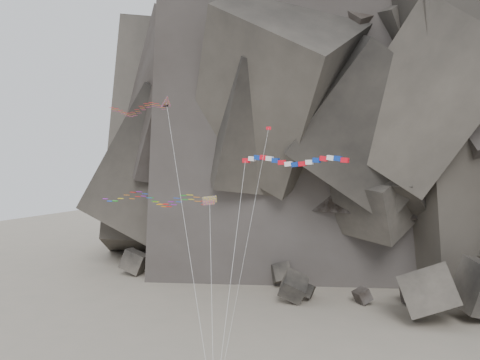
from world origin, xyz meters
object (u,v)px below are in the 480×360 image
at_px(delta_kite, 135,109).
at_px(pennant_kite, 254,204).
at_px(banner_kite, 292,161).
at_px(parafoil_kite, 151,198).

bearing_deg(delta_kite, pennant_kite, 3.84).
xyz_separation_m(delta_kite, banner_kite, (19.65, -0.23, -5.89)).
relative_size(delta_kite, parafoil_kite, 1.38).
height_order(delta_kite, pennant_kite, delta_kite).
bearing_deg(pennant_kite, parafoil_kite, 157.11).
relative_size(parafoil_kite, pennant_kite, 0.84).
bearing_deg(parafoil_kite, pennant_kite, -37.66).
distance_m(delta_kite, banner_kite, 20.52).
height_order(banner_kite, parafoil_kite, banner_kite).
bearing_deg(parafoil_kite, banner_kite, -23.33).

